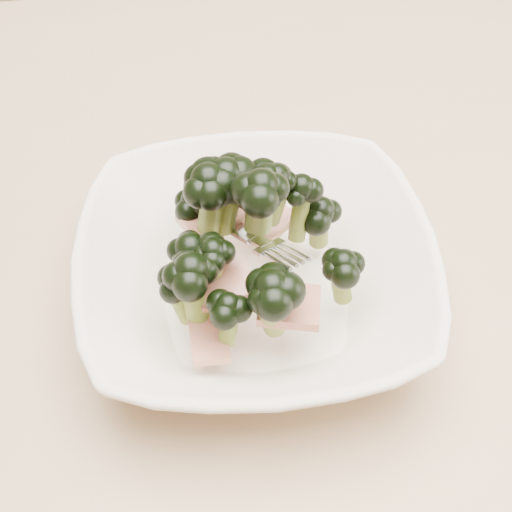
% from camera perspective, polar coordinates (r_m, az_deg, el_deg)
% --- Properties ---
extents(dining_table, '(1.20, 0.80, 0.75)m').
position_cam_1_polar(dining_table, '(0.67, 7.40, -2.86)').
color(dining_table, tan).
rests_on(dining_table, ground).
extents(broccoli_dish, '(0.26, 0.26, 0.13)m').
position_cam_1_polar(broccoli_dish, '(0.50, -0.20, -0.76)').
color(broccoli_dish, silver).
rests_on(broccoli_dish, dining_table).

